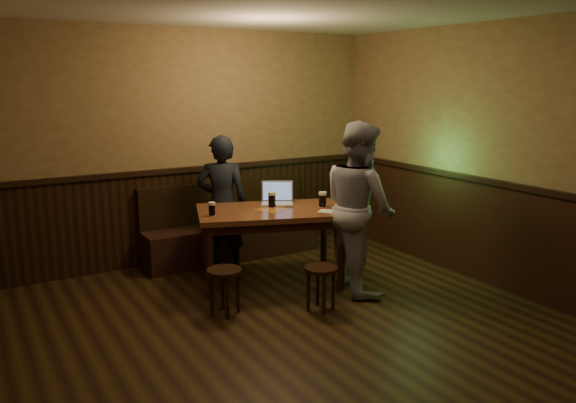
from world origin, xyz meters
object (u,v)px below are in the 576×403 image
Objects in this scene: pint_left at (212,209)px; laptop at (277,198)px; stool_left at (225,278)px; person_grey at (359,207)px; pub_table at (271,219)px; pint_mid at (272,200)px; stool_right at (321,276)px; bench at (230,233)px; person_suit at (222,204)px; pint_right at (323,199)px.

laptop is (0.85, 0.15, -0.01)m from pint_left.
stool_left is 0.25× the size of person_grey.
pint_left is (-0.66, 0.05, 0.18)m from pub_table.
pub_table is at bearing 58.84° from person_grey.
stool_right is at bearing -90.43° from pint_mid.
bench is 0.67m from person_suit.
pint_right is at bearing -19.62° from laptop.
bench is 1.15m from pub_table.
stool_left is at bearing -113.68° from laptop.
pint_mid is 0.38× the size of laptop.
stool_left is 1.60m from person_grey.
pub_table is 1.11× the size of person_suit.
laptop is (0.15, 1.10, 0.55)m from stool_right.
bench is 12.85× the size of pint_mid.
pint_left is at bearing 73.47° from person_grey.
bench is 1.50m from pint_right.
laptop is 0.28× the size of person_suit.
pint_left is 0.72m from pint_mid.
person_grey reaches higher than pub_table.
pint_right reaches higher than pint_left.
stool_right is at bearing 129.40° from person_suit.
pint_left is 0.87m from laptop.
bench is 1.97m from stool_right.
pint_right is 0.10× the size of person_grey.
stool_left is (-0.79, -0.51, -0.36)m from pub_table.
laptop is (0.98, 0.72, 0.54)m from stool_left.
laptop is (0.19, 0.21, 0.17)m from pub_table.
pint_left reaches higher than stool_left.
laptop is at bearing 36.10° from stool_left.
stool_right is 1.03m from pint_right.
pint_mid is at bearing 74.94° from pub_table.
pub_table is at bearing -102.91° from laptop.
stool_right is at bearing -124.59° from pint_right.
pint_mid is 1.00× the size of pint_right.
stool_right is at bearing -67.72° from pub_table.
pint_mid reaches higher than stool_left.
stool_right is at bearing -53.29° from pint_left.
bench is at bearing 63.53° from stool_left.
bench reaches higher than pub_table.
stool_right is at bearing -24.82° from stool_left.
bench is 1.25× the size of pub_table.
person_suit is at bearing -124.59° from bench.
stool_left is 1.39m from person_suit.
pub_table is (0.00, -1.07, 0.41)m from bench.
pub_table is 0.60m from pint_right.
person_suit is (-0.26, -0.38, 0.48)m from bench.
stool_left is 1.17m from pint_mid.
laptop reaches higher than pint_right.
pint_right is at bearing -11.69° from pint_left.
stool_right is 1.31m from pint_left.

